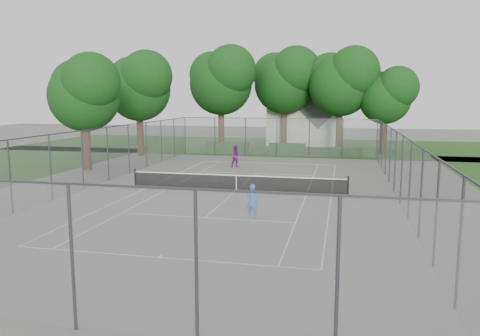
% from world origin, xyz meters
% --- Properties ---
extents(ground, '(120.00, 120.00, 0.00)m').
position_xyz_m(ground, '(0.00, 0.00, 0.00)').
color(ground, '#605E5B').
rests_on(ground, ground).
extents(grass_far, '(60.00, 20.00, 0.00)m').
position_xyz_m(grass_far, '(0.00, 26.00, 0.00)').
color(grass_far, '#1C4313').
rests_on(grass_far, ground).
extents(court_markings, '(11.03, 23.83, 0.01)m').
position_xyz_m(court_markings, '(0.00, 0.00, 0.01)').
color(court_markings, silver).
rests_on(court_markings, ground).
extents(tennis_net, '(12.87, 0.10, 1.10)m').
position_xyz_m(tennis_net, '(0.00, 0.00, 0.51)').
color(tennis_net, black).
rests_on(tennis_net, ground).
extents(perimeter_fence, '(18.08, 34.08, 3.52)m').
position_xyz_m(perimeter_fence, '(0.00, 0.00, 1.81)').
color(perimeter_fence, '#38383D').
rests_on(perimeter_fence, ground).
extents(tree_far_left, '(7.46, 6.81, 10.72)m').
position_xyz_m(tree_far_left, '(-6.43, 21.31, 7.37)').
color(tree_far_left, '#361F13').
rests_on(tree_far_left, ground).
extents(tree_far_midleft, '(7.52, 6.87, 10.81)m').
position_xyz_m(tree_far_midleft, '(-0.23, 24.81, 7.43)').
color(tree_far_midleft, '#361F13').
rests_on(tree_far_midleft, ground).
extents(tree_far_midright, '(7.28, 6.64, 10.46)m').
position_xyz_m(tree_far_midright, '(5.70, 22.56, 7.19)').
color(tree_far_midright, '#361F13').
rests_on(tree_far_midright, ground).
extents(tree_far_right, '(5.85, 5.34, 8.41)m').
position_xyz_m(tree_far_right, '(10.02, 21.83, 5.78)').
color(tree_far_right, '#361F13').
rests_on(tree_far_right, ground).
extents(tree_side_back, '(6.72, 6.14, 9.66)m').
position_xyz_m(tree_side_back, '(-12.48, 14.43, 6.64)').
color(tree_side_back, '#361F13').
rests_on(tree_side_back, ground).
extents(tree_side_front, '(6.02, 5.49, 8.65)m').
position_xyz_m(tree_side_front, '(-12.72, 5.37, 5.94)').
color(tree_side_front, '#361F13').
rests_on(tree_side_front, ground).
extents(hedge_left, '(4.14, 1.24, 1.03)m').
position_xyz_m(hedge_left, '(-5.04, 18.13, 0.52)').
color(hedge_left, '#164215').
rests_on(hedge_left, ground).
extents(hedge_mid, '(3.44, 0.98, 1.08)m').
position_xyz_m(hedge_mid, '(0.85, 17.97, 0.54)').
color(hedge_mid, '#164215').
rests_on(hedge_mid, ground).
extents(hedge_right, '(2.74, 1.01, 0.82)m').
position_xyz_m(hedge_right, '(6.49, 17.87, 0.41)').
color(hedge_right, '#164215').
rests_on(hedge_right, ground).
extents(house, '(7.66, 5.94, 9.54)m').
position_xyz_m(house, '(1.43, 28.52, 3.84)').
color(house, white).
rests_on(house, ground).
extents(girl_player, '(0.64, 0.49, 1.57)m').
position_xyz_m(girl_player, '(2.11, -5.94, 0.79)').
color(girl_player, blue).
rests_on(girl_player, ground).
extents(woman_player, '(1.03, 0.92, 1.74)m').
position_xyz_m(woman_player, '(-2.09, 9.04, 0.87)').
color(woman_player, '#642267').
rests_on(woman_player, ground).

